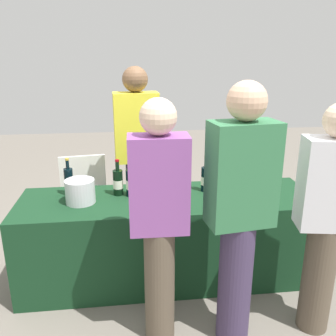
% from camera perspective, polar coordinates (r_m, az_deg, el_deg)
% --- Properties ---
extents(ground_plane, '(12.00, 12.00, 0.00)m').
position_cam_1_polar(ground_plane, '(3.24, 0.00, -16.59)').
color(ground_plane, slate).
extents(tasting_table, '(2.38, 0.70, 0.72)m').
position_cam_1_polar(tasting_table, '(3.05, 0.00, -10.99)').
color(tasting_table, '#14381E').
rests_on(tasting_table, ground_plane).
extents(wine_bottle_0, '(0.07, 0.07, 0.31)m').
position_cam_1_polar(wine_bottle_0, '(3.02, -15.48, -2.07)').
color(wine_bottle_0, black).
rests_on(wine_bottle_0, tasting_table).
extents(wine_bottle_1, '(0.08, 0.08, 0.30)m').
position_cam_1_polar(wine_bottle_1, '(2.94, -7.95, -2.24)').
color(wine_bottle_1, black).
rests_on(wine_bottle_1, tasting_table).
extents(wine_bottle_2, '(0.08, 0.08, 0.33)m').
position_cam_1_polar(wine_bottle_2, '(2.90, -5.92, -2.28)').
color(wine_bottle_2, black).
rests_on(wine_bottle_2, tasting_table).
extents(wine_bottle_3, '(0.07, 0.07, 0.31)m').
position_cam_1_polar(wine_bottle_3, '(2.91, -3.58, -2.28)').
color(wine_bottle_3, black).
rests_on(wine_bottle_3, tasting_table).
extents(wine_bottle_4, '(0.07, 0.07, 0.31)m').
position_cam_1_polar(wine_bottle_4, '(3.01, 5.97, -1.70)').
color(wine_bottle_4, black).
rests_on(wine_bottle_4, tasting_table).
extents(wine_glass_0, '(0.07, 0.07, 0.13)m').
position_cam_1_polar(wine_glass_0, '(2.69, -0.74, -4.44)').
color(wine_glass_0, silver).
rests_on(wine_glass_0, tasting_table).
extents(wine_glass_1, '(0.06, 0.06, 0.14)m').
position_cam_1_polar(wine_glass_1, '(2.77, 7.61, -3.72)').
color(wine_glass_1, silver).
rests_on(wine_glass_1, tasting_table).
extents(wine_glass_2, '(0.07, 0.07, 0.13)m').
position_cam_1_polar(wine_glass_2, '(2.88, 9.06, -3.07)').
color(wine_glass_2, silver).
rests_on(wine_glass_2, tasting_table).
extents(wine_glass_3, '(0.07, 0.07, 0.13)m').
position_cam_1_polar(wine_glass_3, '(2.86, 10.91, -3.43)').
color(wine_glass_3, silver).
rests_on(wine_glass_3, tasting_table).
extents(wine_glass_4, '(0.08, 0.08, 0.14)m').
position_cam_1_polar(wine_glass_4, '(2.86, 14.45, -3.49)').
color(wine_glass_4, silver).
rests_on(wine_glass_4, tasting_table).
extents(ice_bucket, '(0.23, 0.23, 0.18)m').
position_cam_1_polar(ice_bucket, '(2.85, -13.79, -3.62)').
color(ice_bucket, silver).
rests_on(ice_bucket, tasting_table).
extents(server_pouring, '(0.42, 0.25, 1.72)m').
position_cam_1_polar(server_pouring, '(3.41, -4.95, 2.59)').
color(server_pouring, '#3F3351').
rests_on(server_pouring, ground_plane).
extents(guest_0, '(0.36, 0.21, 1.60)m').
position_cam_1_polar(guest_0, '(2.20, -1.44, -7.75)').
color(guest_0, brown).
rests_on(guest_0, ground_plane).
extents(guest_1, '(0.42, 0.27, 1.69)m').
position_cam_1_polar(guest_1, '(2.22, 11.32, -6.62)').
color(guest_1, '#3F3351').
rests_on(guest_1, ground_plane).
extents(guest_2, '(0.41, 0.27, 1.56)m').
position_cam_1_polar(guest_2, '(2.50, 23.97, -6.94)').
color(guest_2, brown).
rests_on(guest_2, ground_plane).
extents(menu_board, '(0.47, 0.09, 0.81)m').
position_cam_1_polar(menu_board, '(3.95, -13.17, -3.80)').
color(menu_board, white).
rests_on(menu_board, ground_plane).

